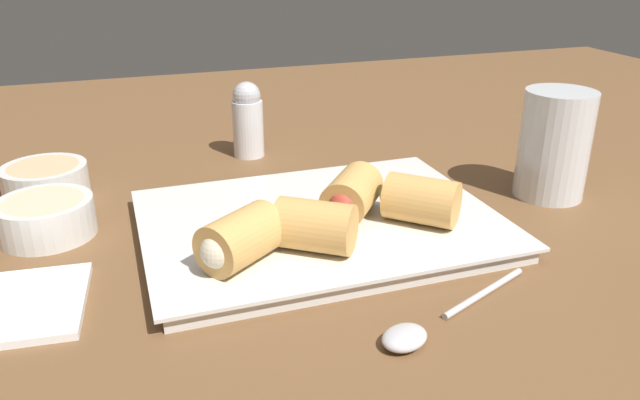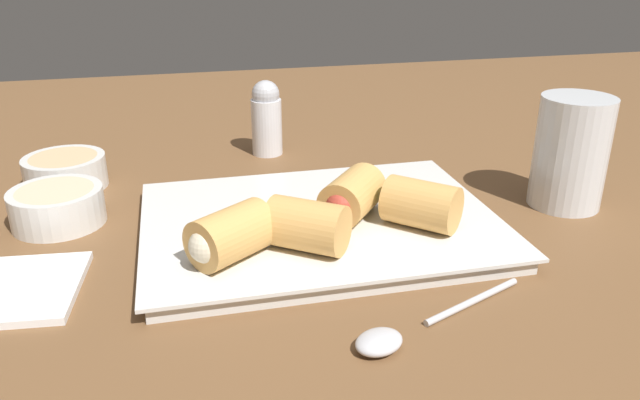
% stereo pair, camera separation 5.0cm
% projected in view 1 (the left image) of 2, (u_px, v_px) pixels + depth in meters
% --- Properties ---
extents(table_surface, '(1.80, 1.40, 0.02)m').
position_uv_depth(table_surface, '(319.00, 232.00, 0.58)').
color(table_surface, brown).
rests_on(table_surface, ground).
extents(serving_plate, '(0.31, 0.23, 0.01)m').
position_uv_depth(serving_plate, '(320.00, 225.00, 0.55)').
color(serving_plate, silver).
rests_on(serving_plate, table_surface).
extents(roll_front_left, '(0.07, 0.07, 0.04)m').
position_uv_depth(roll_front_left, '(310.00, 225.00, 0.48)').
color(roll_front_left, '#DBA356').
rests_on(roll_front_left, serving_plate).
extents(roll_front_right, '(0.07, 0.07, 0.04)m').
position_uv_depth(roll_front_right, '(351.00, 196.00, 0.54)').
color(roll_front_right, '#DBA356').
rests_on(roll_front_right, serving_plate).
extents(roll_back_left, '(0.07, 0.07, 0.04)m').
position_uv_depth(roll_back_left, '(237.00, 240.00, 0.46)').
color(roll_back_left, '#DBA356').
rests_on(roll_back_left, serving_plate).
extents(roll_back_right, '(0.07, 0.07, 0.04)m').
position_uv_depth(roll_back_right, '(417.00, 200.00, 0.53)').
color(roll_back_right, '#DBA356').
rests_on(roll_back_right, serving_plate).
extents(dipping_bowl_near, '(0.08, 0.08, 0.03)m').
position_uv_depth(dipping_bowl_near, '(46.00, 216.00, 0.54)').
color(dipping_bowl_near, silver).
rests_on(dipping_bowl_near, table_surface).
extents(dipping_bowl_far, '(0.08, 0.08, 0.03)m').
position_uv_depth(dipping_bowl_far, '(45.00, 180.00, 0.62)').
color(dipping_bowl_far, silver).
rests_on(dipping_bowl_far, table_surface).
extents(spoon, '(0.15, 0.07, 0.01)m').
position_uv_depth(spoon, '(422.00, 328.00, 0.41)').
color(spoon, silver).
rests_on(spoon, table_surface).
extents(napkin, '(0.12, 0.11, 0.01)m').
position_uv_depth(napkin, '(1.00, 308.00, 0.44)').
color(napkin, white).
rests_on(napkin, table_surface).
extents(drinking_glass, '(0.07, 0.07, 0.11)m').
position_uv_depth(drinking_glass, '(554.00, 145.00, 0.61)').
color(drinking_glass, silver).
rests_on(drinking_glass, table_surface).
extents(salt_shaker, '(0.04, 0.04, 0.09)m').
position_uv_depth(salt_shaker, '(248.00, 120.00, 0.73)').
color(salt_shaker, silver).
rests_on(salt_shaker, table_surface).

